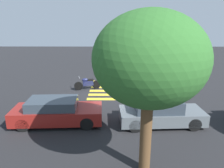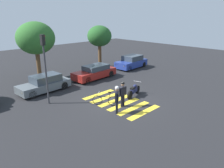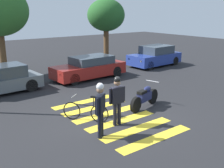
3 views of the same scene
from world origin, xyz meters
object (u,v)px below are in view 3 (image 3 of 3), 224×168
leaning_bicycle (86,111)px  car_maroon_wagon (90,68)px  car_blue_hatchback (155,56)px  officer_on_foot (117,97)px  officer_by_motorcycle (100,106)px  police_motorcycle (145,97)px

leaning_bicycle → car_maroon_wagon: 6.59m
car_blue_hatchback → car_maroon_wagon: bearing=-176.8°
officer_on_foot → leaning_bicycle: bearing=126.8°
officer_on_foot → officer_by_motorcycle: officer_by_motorcycle is taller
leaning_bicycle → officer_on_foot: (0.73, -0.97, 0.66)m
officer_by_motorcycle → car_blue_hatchback: (9.87, 7.24, -0.38)m
officer_on_foot → car_maroon_wagon: (2.92, 6.45, -0.40)m
police_motorcycle → car_blue_hatchback: size_ratio=0.48×
police_motorcycle → leaning_bicycle: (-2.75, 0.27, -0.08)m
leaning_bicycle → officer_by_motorcycle: size_ratio=0.79×
officer_on_foot → officer_by_motorcycle: bearing=-156.1°
officer_by_motorcycle → officer_on_foot: bearing=23.9°
officer_by_motorcycle → car_maroon_wagon: bearing=60.2°
leaning_bicycle → officer_on_foot: bearing=-53.2°
police_motorcycle → car_maroon_wagon: car_maroon_wagon is taller
leaning_bicycle → officer_by_motorcycle: 1.61m
police_motorcycle → officer_by_motorcycle: (-3.06, -1.15, 0.61)m
officer_by_motorcycle → car_blue_hatchback: bearing=36.3°
leaning_bicycle → officer_by_motorcycle: (-0.31, -1.43, 0.69)m
officer_on_foot → car_maroon_wagon: bearing=65.7°
officer_on_foot → car_blue_hatchback: size_ratio=0.43×
police_motorcycle → leaning_bicycle: size_ratio=1.39×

